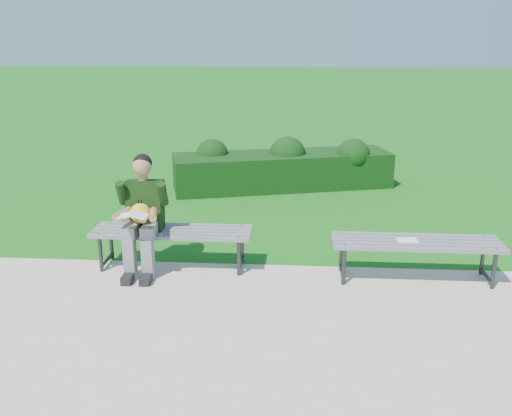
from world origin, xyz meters
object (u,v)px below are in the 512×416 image
object	(u,v)px
paper_sheet	(407,240)
bench_left	(172,234)
bench_right	(416,245)
hedge	(283,167)
seated_boy	(142,211)

from	to	relation	value
paper_sheet	bench_left	bearing A→B (deg)	176.43
bench_left	bench_right	distance (m)	2.70
hedge	bench_left	size ratio (longest dim) A/B	2.15
bench_right	paper_sheet	bearing A→B (deg)	180.00
bench_left	paper_sheet	bearing A→B (deg)	-3.57
bench_left	bench_right	bearing A→B (deg)	-3.44
bench_right	hedge	bearing A→B (deg)	111.55
bench_right	seated_boy	bearing A→B (deg)	178.67
hedge	bench_left	world-z (taller)	hedge
bench_left	seated_boy	size ratio (longest dim) A/B	1.37
seated_boy	paper_sheet	bearing A→B (deg)	-1.38
bench_left	seated_boy	world-z (taller)	seated_boy
hedge	seated_boy	size ratio (longest dim) A/B	2.94
hedge	seated_boy	bearing A→B (deg)	-111.30
seated_boy	paper_sheet	xyz separation A→B (m)	(2.90, -0.07, -0.24)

